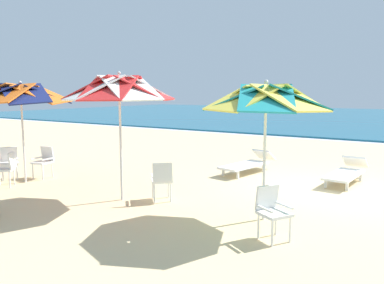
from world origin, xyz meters
TOP-DOWN VIEW (x-y plane):
  - ground_plane at (0.00, 0.00)m, footprint 80.00×80.00m
  - surf_foam at (0.00, 10.14)m, footprint 80.00×0.70m
  - beach_umbrella_0 at (-0.50, -2.66)m, footprint 2.35×2.35m
  - plastic_chair_0 at (-0.02, -3.48)m, footprint 0.62×0.61m
  - beach_umbrella_1 at (-3.62, -3.11)m, footprint 2.40×2.40m
  - plastic_chair_1 at (-2.83, -2.69)m, footprint 0.63×0.63m
  - beach_umbrella_2 at (-6.89, -3.26)m, footprint 2.55×2.55m
  - plastic_chair_2 at (-6.86, -3.78)m, footprint 0.63×0.63m
  - plastic_chair_3 at (-6.94, -2.64)m, footprint 0.50×0.52m
  - plastic_chair_4 at (-7.62, -3.23)m, footprint 0.62×0.61m
  - sun_lounger_1 at (0.21, 1.25)m, footprint 0.79×2.19m
  - sun_lounger_2 at (-2.47, 1.01)m, footprint 1.00×2.22m

SIDE VIEW (x-z plane):
  - ground_plane at x=0.00m, z-range 0.00..0.00m
  - surf_foam at x=0.00m, z-range 0.00..0.01m
  - sun_lounger_1 at x=0.21m, z-range -0.03..0.59m
  - sun_lounger_2 at x=-2.47m, z-range -0.03..0.59m
  - plastic_chair_0 at x=-0.02m, z-range 0.06..0.93m
  - plastic_chair_1 at x=-2.83m, z-range 0.06..0.93m
  - plastic_chair_2 at x=-6.86m, z-range 0.06..0.93m
  - plastic_chair_3 at x=-6.94m, z-range 0.06..0.93m
  - plastic_chair_4 at x=-7.62m, z-range 0.06..0.93m
  - beach_umbrella_0 at x=-0.50m, z-range 0.95..3.53m
  - beach_umbrella_2 at x=-6.89m, z-range 0.97..3.61m
  - beach_umbrella_1 at x=-3.62m, z-range 1.02..3.82m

